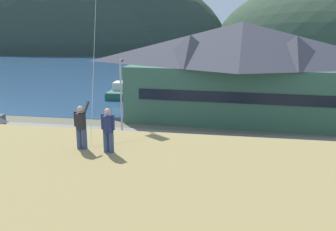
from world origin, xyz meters
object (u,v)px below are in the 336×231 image
object	(u,v)px
moored_boat_outer_mooring	(174,87)
moored_boat_wharfside	(122,91)
wharf_dock	(151,90)
moored_boat_inner_slip	(128,89)
harbor_lodge	(241,68)
parked_car_lone_by_shed	(229,153)
parked_car_front_row_end	(96,143)
storage_shed_waterside	(152,100)
parked_car_back_row_right	(150,180)
person_kite_flyer	(81,125)
parking_light_pole	(121,96)
person_companion	(108,129)

from	to	relation	value
moored_boat_outer_mooring	moored_boat_wharfside	bearing A→B (deg)	-146.15
wharf_dock	moored_boat_inner_slip	distance (m)	3.56
harbor_lodge	moored_boat_wharfside	bearing A→B (deg)	148.46
parked_car_lone_by_shed	parked_car_front_row_end	xyz separation A→B (m)	(-10.60, 0.64, 0.00)
harbor_lodge	parked_car_front_row_end	size ratio (longest dim) A/B	6.01
moored_boat_wharfside	moored_boat_outer_mooring	xyz separation A→B (m)	(7.08, 4.75, 0.00)
storage_shed_waterside	moored_boat_outer_mooring	distance (m)	16.84
parked_car_back_row_right	person_kite_flyer	distance (m)	9.48
harbor_lodge	storage_shed_waterside	world-z (taller)	harbor_lodge
parked_car_front_row_end	wharf_dock	bearing A→B (deg)	93.67
storage_shed_waterside	parked_car_back_row_right	bearing A→B (deg)	-77.83
parked_car_front_row_end	harbor_lodge	bearing A→B (deg)	51.46
storage_shed_waterside	parking_light_pole	world-z (taller)	parking_light_pole
parked_car_front_row_end	storage_shed_waterside	bearing A→B (deg)	81.99
harbor_lodge	parked_car_back_row_right	size ratio (longest dim) A/B	5.93
parked_car_back_row_right	person_kite_flyer	world-z (taller)	person_kite_flyer
parked_car_back_row_right	person_companion	bearing A→B (deg)	-88.30
parked_car_lone_by_shed	person_kite_flyer	distance (m)	15.53
moored_boat_inner_slip	person_companion	world-z (taller)	person_companion
moored_boat_wharfside	parked_car_lone_by_shed	xyz separation A→B (m)	(16.07, -25.41, 0.34)
parked_car_lone_by_shed	person_kite_flyer	bearing A→B (deg)	-112.88
parked_car_lone_by_shed	storage_shed_waterside	bearing A→B (deg)	123.38
storage_shed_waterside	person_companion	world-z (taller)	person_companion
harbor_lodge	moored_boat_inner_slip	xyz separation A→B (m)	(-16.54, 12.50, -4.93)
parked_car_front_row_end	person_companion	size ratio (longest dim) A/B	2.47
moored_boat_wharfside	parked_car_lone_by_shed	world-z (taller)	moored_boat_wharfside
harbor_lodge	person_companion	distance (m)	29.12
wharf_dock	parking_light_pole	distance (m)	25.20
moored_boat_outer_mooring	person_kite_flyer	distance (m)	44.05
harbor_lodge	parked_car_lone_by_shed	distance (m)	15.73
moored_boat_outer_mooring	parking_light_pole	xyz separation A→B (m)	(-0.49, -26.01, 3.59)
moored_boat_outer_mooring	parked_car_lone_by_shed	xyz separation A→B (m)	(8.99, -30.15, 0.34)
parked_car_back_row_right	person_companion	size ratio (longest dim) A/B	2.50
harbor_lodge	person_kite_flyer	world-z (taller)	harbor_lodge
storage_shed_waterside	moored_boat_wharfside	world-z (taller)	storage_shed_waterside
parked_car_front_row_end	moored_boat_wharfside	bearing A→B (deg)	102.45
harbor_lodge	moored_boat_outer_mooring	distance (m)	18.71
moored_boat_outer_mooring	moored_boat_inner_slip	world-z (taller)	same
moored_boat_inner_slip	person_kite_flyer	size ratio (longest dim) A/B	3.29
harbor_lodge	wharf_dock	bearing A→B (deg)	133.80
moored_boat_inner_slip	parked_car_front_row_end	distance (m)	27.36
moored_boat_inner_slip	parked_car_back_row_right	bearing A→B (deg)	-71.70
storage_shed_waterside	wharf_dock	size ratio (longest dim) A/B	0.33
wharf_dock	parking_light_pole	bearing A→B (deg)	-83.23
parked_car_front_row_end	parking_light_pole	size ratio (longest dim) A/B	0.59
storage_shed_waterside	person_companion	xyz separation A→B (m)	(4.35, -26.97, 4.49)
moored_boat_outer_mooring	parked_car_front_row_end	size ratio (longest dim) A/B	1.59
moored_boat_wharfside	parking_light_pole	bearing A→B (deg)	-72.77
moored_boat_outer_mooring	parking_light_pole	world-z (taller)	parking_light_pole
harbor_lodge	storage_shed_waterside	xyz separation A→B (m)	(-9.66, -1.65, -3.56)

